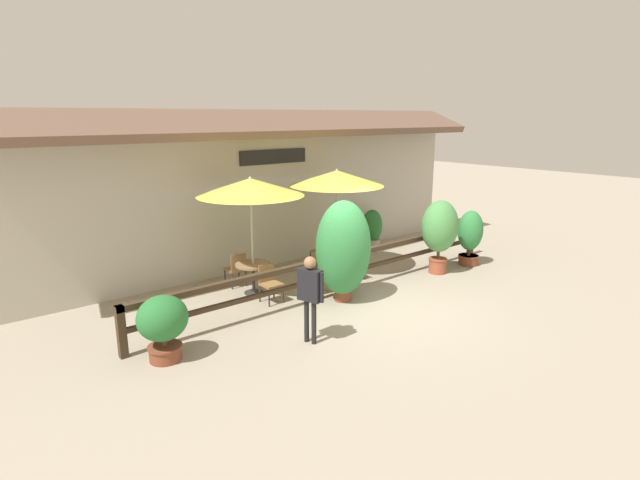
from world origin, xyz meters
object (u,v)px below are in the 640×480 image
object	(u,v)px
patio_umbrella_middle	(337,178)
potted_plant_entrance_palm	(440,229)
potted_plant_tall_tropical	(163,323)
pedestrian	(310,288)
dining_table_near	(253,270)
potted_plant_broad_leaf	(470,235)
dining_table_middle	(336,251)
chair_near_streetside	(270,282)
chair_middle_wallside	(322,250)
potted_plant_small_flowering	(343,249)
patio_umbrella_near	(250,187)
chair_middle_streetside	(352,261)
chair_near_wallside	(236,268)
potted_plant_corner_fern	(372,229)

from	to	relation	value
patio_umbrella_middle	potted_plant_entrance_palm	size ratio (longest dim) A/B	1.41
potted_plant_tall_tropical	potted_plant_entrance_palm	distance (m)	7.57
pedestrian	dining_table_near	bearing A→B (deg)	-28.30
patio_umbrella_middle	potted_plant_broad_leaf	xyz separation A→B (m)	(3.32, -1.84, -1.65)
potted_plant_tall_tropical	pedestrian	world-z (taller)	pedestrian
dining_table_middle	potted_plant_tall_tropical	xyz separation A→B (m)	(-5.51, -1.84, 0.10)
chair_near_streetside	chair_middle_wallside	size ratio (longest dim) A/B	1.00
patio_umbrella_middle	dining_table_near	bearing A→B (deg)	179.70
potted_plant_entrance_palm	potted_plant_small_flowering	xyz separation A→B (m)	(-3.30, 0.10, 0.01)
potted_plant_tall_tropical	potted_plant_entrance_palm	size ratio (longest dim) A/B	0.59
patio_umbrella_middle	patio_umbrella_near	bearing A→B (deg)	179.70
potted_plant_broad_leaf	potted_plant_small_flowering	world-z (taller)	potted_plant_small_flowering
chair_middle_streetside	potted_plant_entrance_palm	size ratio (longest dim) A/B	0.43
chair_near_wallside	potted_plant_small_flowering	bearing A→B (deg)	123.12
chair_near_streetside	chair_middle_wallside	xyz separation A→B (m)	(2.63, 1.33, 0.00)
chair_near_wallside	potted_plant_entrance_palm	size ratio (longest dim) A/B	0.43
patio_umbrella_near	potted_plant_corner_fern	distance (m)	5.61
potted_plant_small_flowering	potted_plant_corner_fern	size ratio (longest dim) A/B	1.89
chair_near_streetside	potted_plant_broad_leaf	xyz separation A→B (m)	(5.89, -1.17, 0.40)
dining_table_near	chair_near_wallside	distance (m)	0.70
pedestrian	potted_plant_small_flowering	bearing A→B (deg)	-73.86
patio_umbrella_middle	potted_plant_tall_tropical	bearing A→B (deg)	-161.56
patio_umbrella_middle	potted_plant_entrance_palm	world-z (taller)	patio_umbrella_middle
dining_table_near	potted_plant_corner_fern	bearing A→B (deg)	13.17
potted_plant_tall_tropical	potted_plant_small_flowering	bearing A→B (deg)	2.34
potted_plant_small_flowering	patio_umbrella_near	bearing A→B (deg)	127.84
chair_near_wallside	potted_plant_entrance_palm	world-z (taller)	potted_plant_entrance_palm
dining_table_middle	pedestrian	world-z (taller)	pedestrian
potted_plant_entrance_palm	potted_plant_small_flowering	bearing A→B (deg)	178.31
chair_middle_streetside	potted_plant_broad_leaf	size ratio (longest dim) A/B	0.55
potted_plant_tall_tropical	pedestrian	xyz separation A→B (m)	(2.34, -1.05, 0.38)
dining_table_middle	pedestrian	xyz separation A→B (m)	(-3.18, -2.89, 0.48)
chair_middle_streetside	potted_plant_small_flowering	distance (m)	1.76
potted_plant_entrance_palm	potted_plant_corner_fern	distance (m)	3.08
dining_table_near	chair_middle_streetside	xyz separation A→B (m)	(2.54, -0.67, -0.11)
potted_plant_tall_tropical	potted_plant_corner_fern	distance (m)	8.64
potted_plant_small_flowering	pedestrian	world-z (taller)	potted_plant_small_flowering
dining_table_near	chair_near_wallside	world-z (taller)	chair_near_wallside
potted_plant_tall_tropical	potted_plant_small_flowering	distance (m)	4.29
dining_table_near	potted_plant_tall_tropical	distance (m)	3.48
chair_near_streetside	potted_plant_small_flowering	xyz separation A→B (m)	(1.31, -0.99, 0.74)
potted_plant_broad_leaf	pedestrian	size ratio (longest dim) A/B	0.93
potted_plant_corner_fern	dining_table_near	bearing A→B (deg)	-166.83
patio_umbrella_near	chair_middle_streetside	world-z (taller)	patio_umbrella_near
patio_umbrella_near	potted_plant_tall_tropical	size ratio (longest dim) A/B	2.37
chair_near_wallside	potted_plant_corner_fern	size ratio (longest dim) A/B	0.70
patio_umbrella_middle	potted_plant_corner_fern	xyz separation A→B (m)	(2.57, 1.22, -1.91)
patio_umbrella_near	potted_plant_broad_leaf	xyz separation A→B (m)	(5.89, -1.86, -1.65)
dining_table_middle	potted_plant_tall_tropical	size ratio (longest dim) A/B	0.71
chair_near_streetside	chair_near_wallside	xyz separation A→B (m)	(-0.05, 1.37, 0.00)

